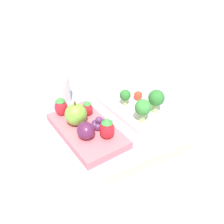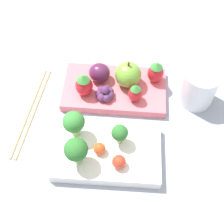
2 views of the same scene
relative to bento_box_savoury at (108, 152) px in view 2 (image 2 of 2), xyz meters
The scene contains 16 objects.
ground_plane 0.07m from the bento_box_savoury, 94.66° to the right, with size 4.00×4.00×0.00m, color #939EB2.
bento_box_savoury is the anchor object (origin of this frame).
bento_box_fruit 0.14m from the bento_box_savoury, 96.15° to the right, with size 0.21×0.13×0.02m.
broccoli_floret_0 0.08m from the bento_box_savoury, 30.22° to the right, with size 0.04×0.04×0.06m.
broccoli_floret_1 0.07m from the bento_box_savoury, 22.41° to the left, with size 0.04×0.04×0.06m.
broccoli_floret_2 0.05m from the bento_box_savoury, 144.33° to the right, with size 0.03×0.03×0.04m.
cherry_tomato_0 0.03m from the bento_box_savoury, 16.13° to the left, with size 0.02×0.02×0.02m.
cherry_tomato_1 0.04m from the bento_box_savoury, 124.40° to the left, with size 0.02×0.02×0.02m.
apple 0.16m from the bento_box_savoury, 105.48° to the right, with size 0.05×0.05×0.06m.
strawberry_0 0.19m from the bento_box_savoury, 121.46° to the right, with size 0.03×0.03×0.05m.
strawberry_1 0.14m from the bento_box_savoury, 71.33° to the right, with size 0.03×0.03×0.05m.
strawberry_2 0.13m from the bento_box_savoury, 116.13° to the right, with size 0.03×0.03×0.04m.
plum 0.16m from the bento_box_savoury, 85.05° to the right, with size 0.04×0.04×0.04m.
grape_cluster 0.12m from the bento_box_savoury, 88.54° to the right, with size 0.04×0.04×0.03m.
drinking_cup 0.22m from the bento_box_savoury, 145.50° to the right, with size 0.07×0.07×0.08m.
chopsticks_pair 0.18m from the bento_box_savoury, 33.27° to the right, with size 0.06×0.21×0.01m.
Camera 2 is at (0.00, 0.32, 0.51)m, focal length 50.00 mm.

